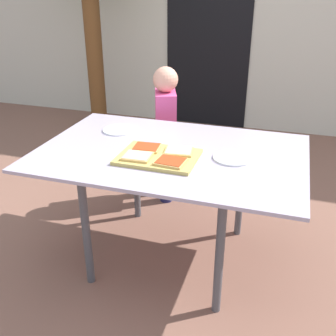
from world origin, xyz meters
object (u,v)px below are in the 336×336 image
object	(u,v)px
cutting_board	(158,157)
pizza_slice_far_left	(147,147)
pizza_slice_near_right	(171,161)
child_left	(166,127)
pizza_slice_far_right	(179,151)
plate_white_left	(120,130)
pizza_slice_near_left	(137,156)
dining_table	(171,162)
plate_white_right	(233,158)

from	to	relation	value
cutting_board	pizza_slice_far_left	xyz separation A→B (m)	(-0.09, 0.06, 0.02)
pizza_slice_near_right	child_left	bearing A→B (deg)	109.59
pizza_slice_far_right	plate_white_left	size ratio (longest dim) A/B	0.79
pizza_slice_near_left	plate_white_left	distance (m)	0.46
pizza_slice_near_right	child_left	distance (m)	0.93
plate_white_left	child_left	world-z (taller)	child_left
dining_table	pizza_slice_far_right	distance (m)	0.12
plate_white_right	child_left	distance (m)	0.90
pizza_slice_near_left	plate_white_left	bearing A→B (deg)	125.23
cutting_board	plate_white_left	bearing A→B (deg)	138.38
cutting_board	pizza_slice_near_left	bearing A→B (deg)	-147.01
dining_table	pizza_slice_far_right	bearing A→B (deg)	-39.38
pizza_slice_far_left	plate_white_right	distance (m)	0.45
dining_table	pizza_slice_far_left	distance (m)	0.16
cutting_board	child_left	xyz separation A→B (m)	(-0.22, 0.79, -0.13)
dining_table	pizza_slice_near_right	distance (m)	0.21
dining_table	child_left	distance (m)	0.73
plate_white_right	dining_table	bearing A→B (deg)	-179.61
pizza_slice_far_left	child_left	distance (m)	0.76
pizza_slice_far_left	pizza_slice_near_left	bearing A→B (deg)	-91.92
plate_white_left	dining_table	bearing A→B (deg)	-27.75
cutting_board	pizza_slice_far_left	size ratio (longest dim) A/B	2.57
pizza_slice_near_left	plate_white_right	size ratio (longest dim) A/B	0.74
pizza_slice_near_right	child_left	xyz separation A→B (m)	(-0.31, 0.86, -0.15)
pizza_slice_near_left	pizza_slice_near_right	distance (m)	0.18
dining_table	cutting_board	xyz separation A→B (m)	(-0.03, -0.11, 0.08)
pizza_slice_far_left	pizza_slice_far_right	bearing A→B (deg)	1.32
child_left	plate_white_left	bearing A→B (deg)	-105.97
cutting_board	plate_white_left	size ratio (longest dim) A/B	1.97
dining_table	plate_white_left	world-z (taller)	plate_white_left
pizza_slice_far_left	plate_white_left	bearing A→B (deg)	136.64
pizza_slice_near_left	pizza_slice_far_right	size ratio (longest dim) A/B	0.93
plate_white_left	plate_white_right	bearing A→B (deg)	-15.70
pizza_slice_far_right	pizza_slice_near_right	size ratio (longest dim) A/B	1.05
plate_white_right	pizza_slice_near_right	bearing A→B (deg)	-146.12
cutting_board	plate_white_right	distance (m)	0.38
pizza_slice_near_right	plate_white_left	world-z (taller)	pizza_slice_near_right
pizza_slice_near_left	child_left	size ratio (longest dim) A/B	0.15
pizza_slice_near_left	dining_table	bearing A→B (deg)	54.54
cutting_board	pizza_slice_far_left	world-z (taller)	pizza_slice_far_left
pizza_slice_near_left	pizza_slice_far_left	bearing A→B (deg)	88.08
pizza_slice_near_left	cutting_board	bearing A→B (deg)	32.99
pizza_slice_near_left	pizza_slice_far_left	xyz separation A→B (m)	(0.00, 0.12, 0.00)
plate_white_left	plate_white_right	xyz separation A→B (m)	(0.72, -0.20, 0.00)
pizza_slice_far_right	plate_white_right	xyz separation A→B (m)	(0.27, 0.05, -0.02)
cutting_board	pizza_slice_near_left	world-z (taller)	pizza_slice_near_left
pizza_slice_near_right	plate_white_right	distance (m)	0.33
pizza_slice_near_left	pizza_slice_far_left	size ratio (longest dim) A/B	0.96
pizza_slice_far_right	plate_white_left	world-z (taller)	pizza_slice_far_right
pizza_slice_far_right	pizza_slice_far_left	xyz separation A→B (m)	(-0.17, -0.00, 0.00)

